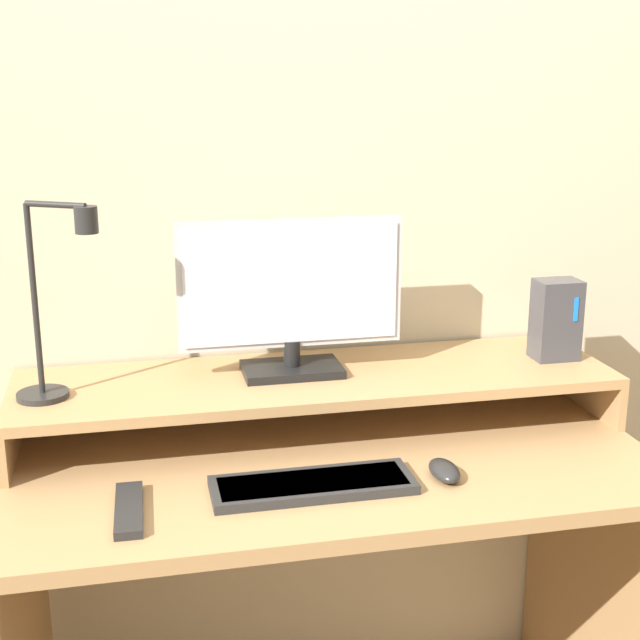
{
  "coord_description": "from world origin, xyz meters",
  "views": [
    {
      "loc": [
        -0.38,
        -1.28,
        1.51
      ],
      "look_at": [
        -0.02,
        0.36,
        1.05
      ],
      "focal_mm": 50.0,
      "sensor_mm": 36.0,
      "label": 1
    }
  ],
  "objects_px": {
    "desk_lamp": "(55,312)",
    "keyboard": "(313,485)",
    "mouse": "(444,471)",
    "router_dock": "(556,320)",
    "monitor": "(291,295)",
    "remote_control": "(129,510)"
  },
  "relations": [
    {
      "from": "desk_lamp",
      "to": "keyboard",
      "type": "height_order",
      "value": "desk_lamp"
    },
    {
      "from": "mouse",
      "to": "router_dock",
      "type": "bearing_deg",
      "value": 39.34
    },
    {
      "from": "router_dock",
      "to": "monitor",
      "type": "bearing_deg",
      "value": 177.62
    },
    {
      "from": "desk_lamp",
      "to": "remote_control",
      "type": "distance_m",
      "value": 0.42
    },
    {
      "from": "desk_lamp",
      "to": "router_dock",
      "type": "height_order",
      "value": "desk_lamp"
    },
    {
      "from": "monitor",
      "to": "router_dock",
      "type": "bearing_deg",
      "value": -2.38
    },
    {
      "from": "monitor",
      "to": "remote_control",
      "type": "bearing_deg",
      "value": -136.07
    },
    {
      "from": "desk_lamp",
      "to": "mouse",
      "type": "xyz_separation_m",
      "value": [
        0.7,
        -0.26,
        -0.28
      ]
    },
    {
      "from": "desk_lamp",
      "to": "keyboard",
      "type": "distance_m",
      "value": 0.59
    },
    {
      "from": "desk_lamp",
      "to": "router_dock",
      "type": "bearing_deg",
      "value": 2.16
    },
    {
      "from": "desk_lamp",
      "to": "mouse",
      "type": "height_order",
      "value": "desk_lamp"
    },
    {
      "from": "monitor",
      "to": "desk_lamp",
      "type": "distance_m",
      "value": 0.48
    },
    {
      "from": "monitor",
      "to": "remote_control",
      "type": "distance_m",
      "value": 0.57
    },
    {
      "from": "router_dock",
      "to": "remote_control",
      "type": "distance_m",
      "value": 1.02
    },
    {
      "from": "monitor",
      "to": "router_dock",
      "type": "height_order",
      "value": "monitor"
    },
    {
      "from": "desk_lamp",
      "to": "mouse",
      "type": "distance_m",
      "value": 0.8
    },
    {
      "from": "keyboard",
      "to": "remote_control",
      "type": "height_order",
      "value": "keyboard"
    },
    {
      "from": "keyboard",
      "to": "mouse",
      "type": "xyz_separation_m",
      "value": [
        0.25,
        -0.01,
        0.01
      ]
    },
    {
      "from": "monitor",
      "to": "desk_lamp",
      "type": "relative_size",
      "value": 1.21
    },
    {
      "from": "desk_lamp",
      "to": "mouse",
      "type": "bearing_deg",
      "value": -20.21
    },
    {
      "from": "keyboard",
      "to": "router_dock",
      "type": "bearing_deg",
      "value": 25.36
    },
    {
      "from": "router_dock",
      "to": "keyboard",
      "type": "bearing_deg",
      "value": -154.64
    }
  ]
}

